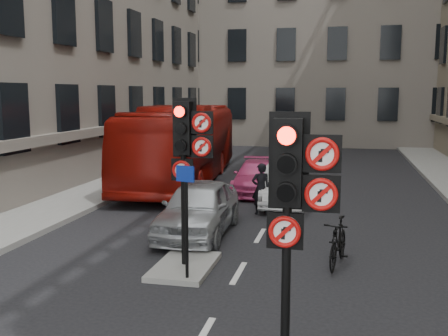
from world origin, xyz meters
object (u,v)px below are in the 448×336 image
at_px(signal_near, 294,191).
at_px(info_sign, 186,206).
at_px(car_silver, 199,208).
at_px(car_white, 286,185).
at_px(signal_far, 187,146).
at_px(motorcycle, 338,242).
at_px(bus_red, 183,144).
at_px(car_pink, 257,177).
at_px(motorcyclist, 261,189).

bearing_deg(signal_near, info_sign, 126.82).
relative_size(car_silver, car_white, 1.07).
height_order(signal_far, motorcycle, signal_far).
bearing_deg(signal_far, bus_red, 107.59).
distance_m(signal_far, car_white, 7.53).
distance_m(car_pink, motorcycle, 8.64).
height_order(car_white, car_pink, car_white).
distance_m(signal_near, info_sign, 4.10).
xyz_separation_m(signal_near, bus_red, (-5.99, 14.68, -0.95)).
xyz_separation_m(car_silver, car_white, (1.90, 4.30, -0.07)).
height_order(car_white, motorcycle, car_white).
bearing_deg(motorcyclist, signal_far, 57.50).
xyz_separation_m(car_white, info_sign, (-1.15, -7.93, 0.93)).
bearing_deg(signal_far, car_white, 79.12).
bearing_deg(car_white, bus_red, 142.17).
bearing_deg(signal_far, motorcycle, 17.68).
relative_size(motorcyclist, info_sign, 0.71).
relative_size(car_pink, motorcycle, 2.33).
bearing_deg(signal_near, car_pink, 101.04).
distance_m(signal_near, car_pink, 13.46).
xyz_separation_m(signal_far, car_silver, (-0.54, 2.81, -1.97)).
relative_size(motorcycle, motorcyclist, 1.09).
relative_size(car_pink, bus_red, 0.35).
height_order(motorcycle, info_sign, info_sign).
height_order(car_silver, info_sign, info_sign).
relative_size(car_white, info_sign, 1.75).
relative_size(car_white, motorcyclist, 2.46).
bearing_deg(car_white, motorcyclist, -112.32).
height_order(bus_red, info_sign, bus_red).
xyz_separation_m(signal_near, car_silver, (-3.14, 6.81, -1.85)).
bearing_deg(bus_red, signal_far, -76.93).
distance_m(signal_far, car_pink, 9.31).
distance_m(car_pink, info_sign, 9.93).
distance_m(signal_far, motorcyclist, 5.88).
distance_m(signal_near, signal_far, 4.77).
bearing_deg(info_sign, bus_red, 121.42).
distance_m(car_pink, motorcyclist, 3.62).
relative_size(car_white, car_pink, 0.97).
bearing_deg(car_pink, motorcycle, -72.83).
xyz_separation_m(car_silver, car_pink, (0.59, 6.25, -0.13)).
bearing_deg(motorcyclist, info_sign, 60.39).
height_order(car_silver, motorcyclist, motorcyclist).
xyz_separation_m(bus_red, motorcyclist, (4.13, -5.16, -0.82)).
bearing_deg(motorcyclist, bus_red, -76.17).
bearing_deg(car_silver, motorcycle, -27.30).
distance_m(motorcycle, motorcyclist, 5.13).
relative_size(car_white, motorcycle, 2.26).
bearing_deg(signal_far, signal_near, -56.98).
height_order(car_white, info_sign, info_sign).
relative_size(signal_near, car_silver, 0.84).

